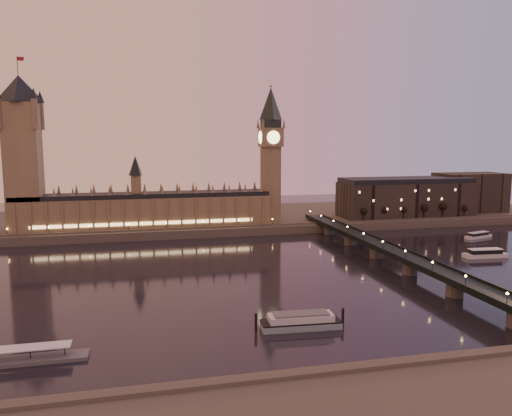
{
  "coord_description": "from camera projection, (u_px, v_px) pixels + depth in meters",
  "views": [
    {
      "loc": [
        -43.41,
        -246.17,
        69.52
      ],
      "look_at": [
        22.45,
        35.0,
        29.71
      ],
      "focal_mm": 35.0,
      "sensor_mm": 36.0,
      "label": 1
    }
  ],
  "objects": [
    {
      "name": "cruise_boat_c",
      "position": [
        485.0,
        254.0,
        295.96
      ],
      "size": [
        26.48,
        9.1,
        5.2
      ],
      "rotation": [
        0.0,
        0.0,
        -0.08
      ],
      "color": "silver",
      "rests_on": "ground"
    },
    {
      "name": "palace_of_westminster",
      "position": [
        145.0,
        206.0,
        361.41
      ],
      "size": [
        180.0,
        26.62,
        52.0
      ],
      "color": "brown",
      "rests_on": "ground"
    },
    {
      "name": "bare_tree_4",
      "position": [
        443.0,
        208.0,
        404.21
      ],
      "size": [
        5.52,
        5.52,
        11.22
      ],
      "color": "black",
      "rests_on": "ground"
    },
    {
      "name": "cruise_boat_b",
      "position": [
        478.0,
        235.0,
        354.24
      ],
      "size": [
        23.6,
        11.84,
        4.23
      ],
      "rotation": [
        0.0,
        0.0,
        0.28
      ],
      "color": "silver",
      "rests_on": "ground"
    },
    {
      "name": "moored_barge",
      "position": [
        301.0,
        321.0,
        184.77
      ],
      "size": [
        34.29,
        10.25,
        6.3
      ],
      "rotation": [
        0.0,
        0.0,
        -0.07
      ],
      "color": "#7E95A0",
      "rests_on": "ground"
    },
    {
      "name": "bare_tree_0",
      "position": [
        366.0,
        211.0,
        388.74
      ],
      "size": [
        5.52,
        5.52,
        11.22
      ],
      "color": "black",
      "rests_on": "ground"
    },
    {
      "name": "bare_tree_2",
      "position": [
        405.0,
        209.0,
        396.48
      ],
      "size": [
        5.52,
        5.52,
        11.22
      ],
      "color": "black",
      "rests_on": "ground"
    },
    {
      "name": "pontoon_pier",
      "position": [
        16.0,
        359.0,
        156.15
      ],
      "size": [
        43.15,
        7.19,
        11.51
      ],
      "color": "#595B5E",
      "rests_on": "ground"
    },
    {
      "name": "bare_tree_3",
      "position": [
        425.0,
        209.0,
        400.34
      ],
      "size": [
        5.52,
        5.52,
        11.22
      ],
      "color": "black",
      "rests_on": "ground"
    },
    {
      "name": "bare_tree_1",
      "position": [
        386.0,
        210.0,
        392.61
      ],
      "size": [
        5.52,
        5.52,
        11.22
      ],
      "color": "black",
      "rests_on": "ground"
    },
    {
      "name": "ground",
      "position": [
        229.0,
        275.0,
        256.74
      ],
      "size": [
        700.0,
        700.0,
        0.0
      ],
      "primitive_type": "plane",
      "color": "black",
      "rests_on": "ground"
    },
    {
      "name": "westminster_bridge",
      "position": [
        392.0,
        256.0,
        276.68
      ],
      "size": [
        13.2,
        260.0,
        15.3
      ],
      "color": "black",
      "rests_on": "ground"
    },
    {
      "name": "city_block",
      "position": [
        427.0,
        195.0,
        424.02
      ],
      "size": [
        155.0,
        45.0,
        34.0
      ],
      "color": "black",
      "rests_on": "ground"
    },
    {
      "name": "victoria_tower",
      "position": [
        22.0,
        145.0,
        337.35
      ],
      "size": [
        31.68,
        31.68,
        118.0
      ],
      "color": "brown",
      "rests_on": "ground"
    },
    {
      "name": "big_ben",
      "position": [
        271.0,
        147.0,
        376.89
      ],
      "size": [
        17.68,
        17.68,
        104.0
      ],
      "color": "brown",
      "rests_on": "ground"
    },
    {
      "name": "bare_tree_5",
      "position": [
        462.0,
        207.0,
        408.08
      ],
      "size": [
        5.52,
        5.52,
        11.22
      ],
      "color": "black",
      "rests_on": "ground"
    },
    {
      "name": "far_embankment",
      "position": [
        230.0,
        219.0,
        422.25
      ],
      "size": [
        560.0,
        130.0,
        6.0
      ],
      "primitive_type": "cube",
      "color": "#423D35",
      "rests_on": "ground"
    }
  ]
}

